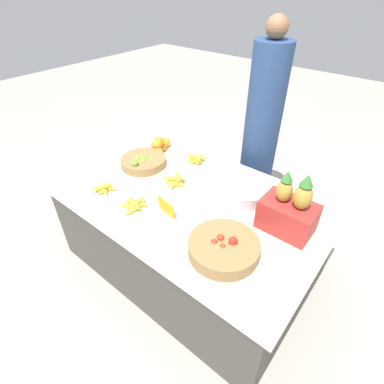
{
  "coord_description": "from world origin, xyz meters",
  "views": [
    {
      "loc": [
        0.99,
        -1.21,
        1.85
      ],
      "look_at": [
        0.0,
        0.0,
        0.67
      ],
      "focal_mm": 28.0,
      "sensor_mm": 36.0,
      "label": 1
    }
  ],
  "objects": [
    {
      "name": "ground_plane",
      "position": [
        0.0,
        0.0,
        0.0
      ],
      "size": [
        12.0,
        12.0,
        0.0
      ],
      "primitive_type": "plane",
      "color": "#ADA599"
    },
    {
      "name": "orange_pile",
      "position": [
        -0.62,
        0.34,
        0.68
      ],
      "size": [
        0.16,
        0.22,
        0.14
      ],
      "color": "orange",
      "rests_on": "market_table"
    },
    {
      "name": "vendor_person",
      "position": [
        0.02,
        0.86,
        0.76
      ],
      "size": [
        0.28,
        0.28,
        1.62
      ],
      "color": "navy",
      "rests_on": "ground_plane"
    },
    {
      "name": "metal_bowl",
      "position": [
        0.25,
        0.25,
        0.67
      ],
      "size": [
        0.36,
        0.36,
        0.09
      ],
      "color": "#B7B7BF",
      "rests_on": "market_table"
    },
    {
      "name": "lime_bowl",
      "position": [
        -0.55,
        0.08,
        0.66
      ],
      "size": [
        0.34,
        0.34,
        0.1
      ],
      "color": "olive",
      "rests_on": "market_table"
    },
    {
      "name": "banana_bunch_middle_left",
      "position": [
        -0.2,
        0.05,
        0.65
      ],
      "size": [
        0.19,
        0.18,
        0.06
      ],
      "color": "gold",
      "rests_on": "market_table"
    },
    {
      "name": "banana_bunch_front_right",
      "position": [
        -0.26,
        0.39,
        0.65
      ],
      "size": [
        0.16,
        0.17,
        0.06
      ],
      "color": "gold",
      "rests_on": "market_table"
    },
    {
      "name": "market_table",
      "position": [
        0.0,
        0.0,
        0.31
      ],
      "size": [
        1.74,
        1.14,
        0.62
      ],
      "color": "#4C4742",
      "rests_on": "ground_plane"
    },
    {
      "name": "banana_bunch_front_center",
      "position": [
        -0.23,
        -0.3,
        0.64
      ],
      "size": [
        0.17,
        0.18,
        0.05
      ],
      "color": "gold",
      "rests_on": "market_table"
    },
    {
      "name": "price_sign",
      "position": [
        -0.03,
        -0.22,
        0.67
      ],
      "size": [
        0.15,
        0.03,
        0.09
      ],
      "rotation": [
        0.0,
        0.0,
        -0.17
      ],
      "color": "orange",
      "rests_on": "market_table"
    },
    {
      "name": "banana_bunch_middle_right",
      "position": [
        -0.51,
        -0.32,
        0.65
      ],
      "size": [
        0.15,
        0.15,
        0.06
      ],
      "color": "gold",
      "rests_on": "market_table"
    },
    {
      "name": "tomato_basket",
      "position": [
        0.43,
        -0.27,
        0.66
      ],
      "size": [
        0.38,
        0.38,
        0.11
      ],
      "color": "olive",
      "rests_on": "market_table"
    },
    {
      "name": "produce_crate",
      "position": [
        0.6,
        0.12,
        0.76
      ],
      "size": [
        0.3,
        0.2,
        0.4
      ],
      "color": "#B22D28",
      "rests_on": "market_table"
    }
  ]
}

